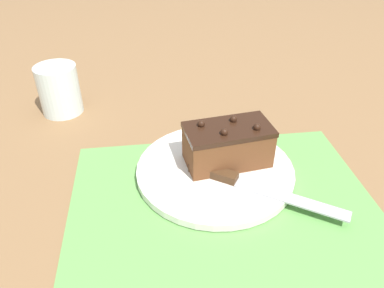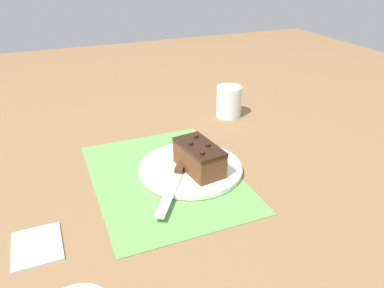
{
  "view_description": "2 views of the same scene",
  "coord_description": "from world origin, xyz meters",
  "px_view_note": "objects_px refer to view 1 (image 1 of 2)",
  "views": [
    {
      "loc": [
        -0.1,
        -0.41,
        0.4
      ],
      "look_at": [
        -0.03,
        0.1,
        0.05
      ],
      "focal_mm": 35.0,
      "sensor_mm": 36.0,
      "label": 1
    },
    {
      "loc": [
        0.74,
        -0.23,
        0.5
      ],
      "look_at": [
        -0.02,
        0.08,
        0.07
      ],
      "focal_mm": 35.0,
      "sensor_mm": 36.0,
      "label": 2
    }
  ],
  "objects_px": {
    "cake_plate": "(216,170)",
    "serving_knife": "(238,181)",
    "chocolate_cake": "(228,145)",
    "drinking_glass": "(59,90)"
  },
  "relations": [
    {
      "from": "serving_knife",
      "to": "drinking_glass",
      "type": "distance_m",
      "value": 0.43
    },
    {
      "from": "serving_knife",
      "to": "chocolate_cake",
      "type": "bearing_deg",
      "value": -140.36
    },
    {
      "from": "cake_plate",
      "to": "serving_knife",
      "type": "bearing_deg",
      "value": -59.82
    },
    {
      "from": "chocolate_cake",
      "to": "drinking_glass",
      "type": "bearing_deg",
      "value": 141.89
    },
    {
      "from": "chocolate_cake",
      "to": "drinking_glass",
      "type": "distance_m",
      "value": 0.39
    },
    {
      "from": "cake_plate",
      "to": "serving_knife",
      "type": "height_order",
      "value": "serving_knife"
    },
    {
      "from": "chocolate_cake",
      "to": "serving_knife",
      "type": "xyz_separation_m",
      "value": [
        0.01,
        -0.06,
        -0.03
      ]
    },
    {
      "from": "cake_plate",
      "to": "chocolate_cake",
      "type": "relative_size",
      "value": 1.75
    },
    {
      "from": "chocolate_cake",
      "to": "serving_knife",
      "type": "bearing_deg",
      "value": -84.33
    },
    {
      "from": "cake_plate",
      "to": "drinking_glass",
      "type": "height_order",
      "value": "drinking_glass"
    }
  ]
}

